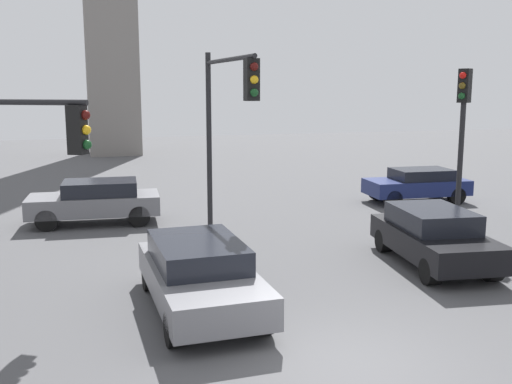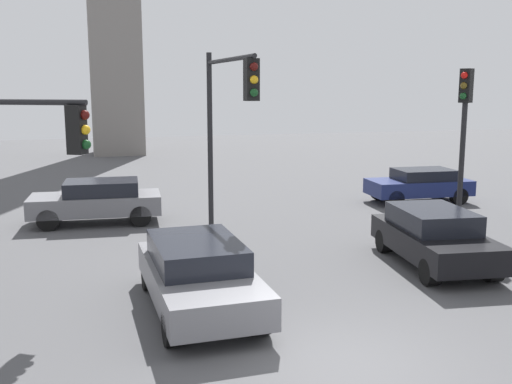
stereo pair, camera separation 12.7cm
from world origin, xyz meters
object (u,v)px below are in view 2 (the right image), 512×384
object	(u,v)px
traffic_light_0	(228,107)
car_0	(434,236)
traffic_light_4	(464,120)
car_1	(97,201)
car_3	(198,274)
car_6	(420,184)
traffic_light_1	(7,149)

from	to	relation	value
traffic_light_0	car_0	world-z (taller)	traffic_light_0
traffic_light_0	traffic_light_4	distance (m)	7.18
car_0	car_1	world-z (taller)	same
car_3	car_6	xyz separation A→B (m)	(10.46, 8.88, -0.04)
traffic_light_0	car_1	bearing A→B (deg)	-142.00
traffic_light_4	car_0	world-z (taller)	traffic_light_4
car_0	car_1	distance (m)	10.88
car_1	car_6	size ratio (longest dim) A/B	1.08
traffic_light_1	car_1	xyz separation A→B (m)	(1.86, 6.58, -2.43)
traffic_light_1	car_6	distance (m)	15.92
traffic_light_4	car_0	xyz separation A→B (m)	(-2.52, -2.62, -2.76)
car_0	car_3	size ratio (longest dim) A/B	0.95
car_1	car_6	xyz separation A→B (m)	(12.28, 0.29, -0.06)
car_3	car_0	bearing A→B (deg)	100.66
traffic_light_0	car_6	world-z (taller)	traffic_light_0
traffic_light_4	car_6	distance (m)	5.86
car_3	car_1	bearing A→B (deg)	-169.55
car_1	car_6	distance (m)	12.29
traffic_light_1	car_3	xyz separation A→B (m)	(3.68, -2.01, -2.45)
car_3	traffic_light_0	bearing A→B (deg)	157.85
traffic_light_1	car_0	xyz separation A→B (m)	(10.01, -0.65, -2.45)
traffic_light_1	traffic_light_4	size ratio (longest dim) A/B	0.91
traffic_light_1	car_1	size ratio (longest dim) A/B	1.05
car_0	car_6	world-z (taller)	car_0
traffic_light_0	traffic_light_1	xyz separation A→B (m)	(-5.38, -2.49, -0.75)
traffic_light_4	car_1	size ratio (longest dim) A/B	1.16
traffic_light_1	car_3	world-z (taller)	traffic_light_1
traffic_light_1	traffic_light_4	bearing A→B (deg)	38.48
traffic_light_0	car_3	distance (m)	5.78
traffic_light_0	traffic_light_1	size ratio (longest dim) A/B	1.21
car_1	car_3	bearing A→B (deg)	105.85
traffic_light_1	car_0	size ratio (longest dim) A/B	1.05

